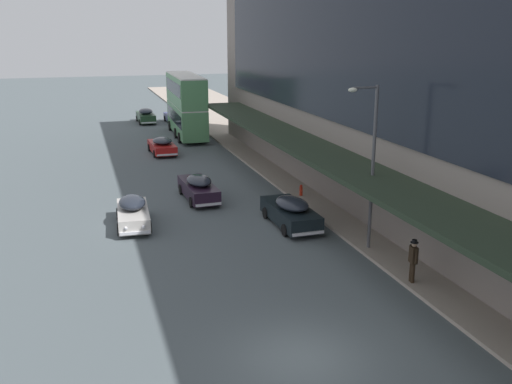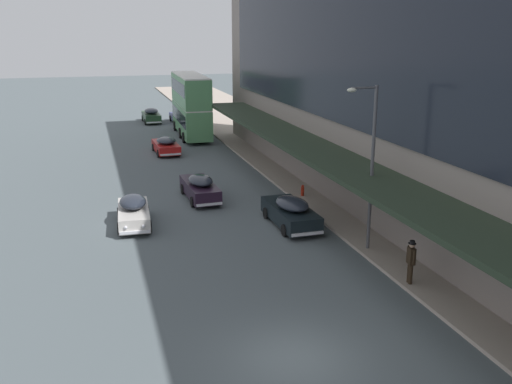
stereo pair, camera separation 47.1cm
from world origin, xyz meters
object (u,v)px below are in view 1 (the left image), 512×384
object	(u,v)px
transit_bus_kerbside_front	(186,104)
sedan_oncoming_rear	(133,212)
sedan_second_near	(198,188)
fire_hydrant	(301,190)
sedan_oncoming_front	(291,212)
sedan_trailing_near	(175,116)
street_lamp	(370,157)
sedan_trailing_mid	(162,146)
pedestrian_at_kerb	(413,259)
sedan_far_back	(146,116)

from	to	relation	value
transit_bus_kerbside_front	sedan_oncoming_rear	size ratio (longest dim) A/B	2.40
sedan_second_near	fire_hydrant	size ratio (longest dim) A/B	7.21
transit_bus_kerbside_front	sedan_second_near	size ratio (longest dim) A/B	2.18
sedan_oncoming_front	sedan_trailing_near	bearing A→B (deg)	90.16
sedan_trailing_near	street_lamp	bearing A→B (deg)	-86.89
street_lamp	fire_hydrant	bearing A→B (deg)	87.82
street_lamp	sedan_oncoming_rear	bearing A→B (deg)	145.74
transit_bus_kerbside_front	sedan_oncoming_rear	world-z (taller)	transit_bus_kerbside_front
sedan_trailing_near	sedan_trailing_mid	bearing A→B (deg)	-103.03
sedan_trailing_mid	fire_hydrant	world-z (taller)	sedan_trailing_mid
sedan_oncoming_rear	sedan_trailing_mid	world-z (taller)	sedan_oncoming_rear
sedan_trailing_near	pedestrian_at_kerb	bearing A→B (deg)	-87.16
sedan_far_back	sedan_trailing_near	world-z (taller)	sedan_far_back
sedan_trailing_mid	transit_bus_kerbside_front	bearing A→B (deg)	64.98
sedan_trailing_near	sedan_second_near	bearing A→B (deg)	-96.74
transit_bus_kerbside_front	sedan_far_back	distance (m)	10.38
sedan_far_back	street_lamp	world-z (taller)	street_lamp
sedan_oncoming_front	street_lamp	world-z (taller)	street_lamp
sedan_trailing_near	sedan_oncoming_front	size ratio (longest dim) A/B	0.91
sedan_trailing_mid	pedestrian_at_kerb	distance (m)	29.64
sedan_trailing_mid	street_lamp	bearing A→B (deg)	-76.37
sedan_oncoming_rear	sedan_second_near	distance (m)	5.75
sedan_far_back	sedan_oncoming_front	bearing A→B (deg)	-85.11
sedan_far_back	sedan_oncoming_rear	xyz separation A→B (m)	(-4.86, -35.29, -0.03)
sedan_trailing_near	sedan_second_near	size ratio (longest dim) A/B	0.91
sedan_far_back	sedan_trailing_mid	distance (m)	17.29
sedan_oncoming_rear	sedan_trailing_near	distance (m)	35.36
sedan_oncoming_rear	sedan_oncoming_front	bearing A→B (deg)	-17.32
street_lamp	sedan_trailing_mid	bearing A→B (deg)	103.63
sedan_trailing_mid	street_lamp	size ratio (longest dim) A/B	0.61
sedan_far_back	pedestrian_at_kerb	size ratio (longest dim) A/B	2.59
sedan_oncoming_rear	street_lamp	world-z (taller)	street_lamp
sedan_far_back	pedestrian_at_kerb	xyz separation A→B (m)	(5.38, -46.29, 0.37)
fire_hydrant	sedan_second_near	bearing A→B (deg)	166.53
sedan_trailing_mid	fire_hydrant	distance (m)	17.01
pedestrian_at_kerb	sedan_trailing_near	bearing A→B (deg)	92.84
pedestrian_at_kerb	street_lamp	world-z (taller)	street_lamp
fire_hydrant	transit_bus_kerbside_front	bearing A→B (deg)	96.99
sedan_oncoming_rear	sedan_trailing_mid	size ratio (longest dim) A/B	0.98
sedan_far_back	sedan_trailing_near	size ratio (longest dim) A/B	1.05
sedan_trailing_mid	sedan_second_near	size ratio (longest dim) A/B	0.93
transit_bus_kerbside_front	sedan_trailing_near	bearing A→B (deg)	88.33
transit_bus_kerbside_front	street_lamp	world-z (taller)	street_lamp
sedan_trailing_mid	fire_hydrant	size ratio (longest dim) A/B	6.69
sedan_oncoming_rear	sedan_second_near	size ratio (longest dim) A/B	0.91
sedan_trailing_near	sedan_oncoming_front	bearing A→B (deg)	-89.84
sedan_far_back	transit_bus_kerbside_front	bearing A→B (deg)	-73.46
sedan_second_near	street_lamp	bearing A→B (deg)	-61.26
pedestrian_at_kerb	sedan_trailing_mid	bearing A→B (deg)	101.79
transit_bus_kerbside_front	sedan_trailing_near	size ratio (longest dim) A/B	2.41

